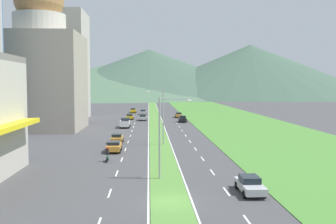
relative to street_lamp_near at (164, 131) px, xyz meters
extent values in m
plane|color=#424244|center=(0.23, -7.75, -4.78)|extent=(600.00, 600.00, 0.00)
cube|color=#518438|center=(0.23, 52.25, -4.75)|extent=(3.20, 240.00, 0.06)
cube|color=#477F33|center=(20.83, 52.25, -4.75)|extent=(24.00, 240.00, 0.06)
cube|color=silver|center=(-4.87, -12.52, -4.78)|extent=(0.16, 2.80, 0.01)
cube|color=silver|center=(-4.87, -4.91, -4.78)|extent=(0.16, 2.80, 0.01)
cube|color=silver|center=(-4.87, 2.70, -4.78)|extent=(0.16, 2.80, 0.01)
cube|color=silver|center=(-4.87, 10.31, -4.78)|extent=(0.16, 2.80, 0.01)
cube|color=silver|center=(-4.87, 17.93, -4.78)|extent=(0.16, 2.80, 0.01)
cube|color=silver|center=(-4.87, 25.54, -4.78)|extent=(0.16, 2.80, 0.01)
cube|color=silver|center=(-4.87, 33.15, -4.78)|extent=(0.16, 2.80, 0.01)
cube|color=silver|center=(-4.87, 40.76, -4.78)|extent=(0.16, 2.80, 0.01)
cube|color=silver|center=(-4.87, 48.38, -4.78)|extent=(0.16, 2.80, 0.01)
cube|color=silver|center=(-4.87, 55.99, -4.78)|extent=(0.16, 2.80, 0.01)
cube|color=silver|center=(5.33, -12.52, -4.78)|extent=(0.16, 2.80, 0.01)
cube|color=silver|center=(5.33, -4.91, -4.78)|extent=(0.16, 2.80, 0.01)
cube|color=silver|center=(5.33, 2.70, -4.78)|extent=(0.16, 2.80, 0.01)
cube|color=silver|center=(5.33, 10.31, -4.78)|extent=(0.16, 2.80, 0.01)
cube|color=silver|center=(5.33, 17.93, -4.78)|extent=(0.16, 2.80, 0.01)
cube|color=silver|center=(5.33, 25.54, -4.78)|extent=(0.16, 2.80, 0.01)
cube|color=silver|center=(5.33, 33.15, -4.78)|extent=(0.16, 2.80, 0.01)
cube|color=silver|center=(5.33, 40.76, -4.78)|extent=(0.16, 2.80, 0.01)
cube|color=silver|center=(5.33, 48.38, -4.78)|extent=(0.16, 2.80, 0.01)
cube|color=silver|center=(5.33, 55.99, -4.78)|extent=(0.16, 2.80, 0.01)
cube|color=silver|center=(-1.52, 52.25, -4.78)|extent=(0.16, 240.00, 0.01)
cube|color=silver|center=(1.98, 52.25, -4.78)|extent=(0.16, 240.00, 0.01)
cube|color=#9E9384|center=(-23.87, 44.31, 5.11)|extent=(16.81, 16.81, 19.78)
cylinder|color=beige|center=(-23.87, 44.31, 17.02)|extent=(10.59, 10.59, 4.03)
cube|color=#B7B2A8|center=(-26.16, 71.77, 9.85)|extent=(14.74, 14.74, 29.26)
cone|color=#47664C|center=(-33.65, 272.67, 7.76)|extent=(227.03, 227.03, 25.08)
cone|color=#3D5647|center=(-0.91, 279.05, 14.06)|extent=(203.33, 203.33, 37.68)
cone|color=#3D5647|center=(77.78, 265.29, 15.44)|extent=(195.67, 195.67, 40.45)
cylinder|color=#99999E|center=(-0.41, -0.01, -0.71)|extent=(0.18, 0.18, 8.14)
cylinder|color=#99999E|center=(1.04, 0.04, 3.21)|extent=(2.90, 0.20, 0.10)
ellipsoid|color=silver|center=(2.49, 0.09, 3.01)|extent=(0.56, 0.28, 0.20)
cylinder|color=#99999E|center=(0.78, 22.23, -0.48)|extent=(0.18, 0.18, 8.60)
cylinder|color=#99999E|center=(-0.41, 22.19, 3.67)|extent=(2.40, 0.17, 0.10)
ellipsoid|color=silver|center=(-1.61, 22.16, 3.47)|extent=(0.56, 0.28, 0.20)
cube|color=yellow|center=(-6.59, 66.92, -4.13)|extent=(1.82, 4.00, 0.66)
cube|color=black|center=(-6.59, 66.76, -3.55)|extent=(1.57, 1.76, 0.51)
cylinder|color=black|center=(-7.46, 68.17, -4.46)|extent=(0.22, 0.64, 0.64)
cylinder|color=black|center=(-5.72, 68.17, -4.46)|extent=(0.22, 0.64, 0.64)
cylinder|color=black|center=(-7.46, 65.68, -4.46)|extent=(0.22, 0.64, 0.64)
cylinder|color=black|center=(-5.72, 65.68, -4.46)|extent=(0.22, 0.64, 0.64)
cube|color=#C6842D|center=(7.05, 72.49, -4.13)|extent=(1.80, 4.19, 0.66)
cube|color=black|center=(7.05, 72.66, -3.55)|extent=(1.55, 1.85, 0.51)
cylinder|color=black|center=(7.91, 71.19, -4.46)|extent=(0.22, 0.64, 0.64)
cylinder|color=black|center=(6.18, 71.19, -4.46)|extent=(0.22, 0.64, 0.64)
cylinder|color=black|center=(7.91, 73.79, -4.46)|extent=(0.22, 0.64, 0.64)
cylinder|color=black|center=(6.18, 73.79, -4.46)|extent=(0.22, 0.64, 0.64)
cube|color=black|center=(6.99, 58.78, -4.09)|extent=(1.72, 4.06, 0.75)
cube|color=black|center=(6.99, 58.94, -3.43)|extent=(1.48, 1.79, 0.55)
cylinder|color=black|center=(7.82, 57.52, -4.46)|extent=(0.22, 0.64, 0.64)
cylinder|color=black|center=(6.17, 57.52, -4.46)|extent=(0.22, 0.64, 0.64)
cylinder|color=black|center=(7.82, 60.04, -4.46)|extent=(0.22, 0.64, 0.64)
cylinder|color=black|center=(6.17, 60.04, -4.46)|extent=(0.22, 0.64, 0.64)
cube|color=#B2B2B7|center=(-3.28, 84.33, -4.11)|extent=(1.78, 4.42, 0.70)
cube|color=black|center=(-3.28, 84.15, -3.49)|extent=(1.53, 1.94, 0.54)
cylinder|color=black|center=(-4.13, 85.70, -4.46)|extent=(0.22, 0.64, 0.64)
cylinder|color=black|center=(-2.42, 85.70, -4.46)|extent=(0.22, 0.64, 0.64)
cylinder|color=black|center=(-4.13, 82.96, -4.46)|extent=(0.22, 0.64, 0.64)
cylinder|color=black|center=(-2.42, 82.96, -4.46)|extent=(0.22, 0.64, 0.64)
cube|color=#B2B2B7|center=(7.26, -5.49, -4.16)|extent=(1.78, 4.67, 0.61)
cube|color=black|center=(7.26, -5.30, -3.59)|extent=(1.53, 2.06, 0.54)
cylinder|color=black|center=(8.12, -6.94, -4.46)|extent=(0.22, 0.64, 0.64)
cylinder|color=black|center=(6.41, -6.94, -4.46)|extent=(0.22, 0.64, 0.64)
cylinder|color=black|center=(8.12, -4.04, -4.46)|extent=(0.22, 0.64, 0.64)
cylinder|color=black|center=(6.41, -4.04, -4.46)|extent=(0.22, 0.64, 0.64)
cube|color=yellow|center=(-6.64, 92.05, -4.09)|extent=(1.81, 4.58, 0.75)
cube|color=black|center=(-6.64, 91.87, -3.47)|extent=(1.56, 2.02, 0.49)
cylinder|color=black|center=(-7.50, 93.47, -4.46)|extent=(0.22, 0.64, 0.64)
cylinder|color=black|center=(-5.77, 93.47, -4.46)|extent=(0.22, 0.64, 0.64)
cylinder|color=black|center=(-7.50, 90.63, -4.46)|extent=(0.22, 0.64, 0.64)
cylinder|color=black|center=(-5.77, 90.63, -4.46)|extent=(0.22, 0.64, 0.64)
cube|color=#C6842D|center=(-6.34, 16.13, -4.10)|extent=(1.87, 4.48, 0.71)
cube|color=black|center=(-6.34, 15.96, -3.53)|extent=(1.61, 1.97, 0.43)
cylinder|color=black|center=(-7.23, 17.52, -4.46)|extent=(0.22, 0.64, 0.64)
cylinder|color=black|center=(-5.44, 17.52, -4.46)|extent=(0.22, 0.64, 0.64)
cylinder|color=black|center=(-7.23, 14.75, -4.46)|extent=(0.22, 0.64, 0.64)
cylinder|color=black|center=(-5.44, 14.75, -4.46)|extent=(0.22, 0.64, 0.64)
cube|color=#B2B2B7|center=(-3.03, 63.98, -4.12)|extent=(1.90, 4.30, 0.68)
cube|color=black|center=(-3.03, 63.81, -3.54)|extent=(1.63, 1.89, 0.49)
cylinder|color=black|center=(-3.94, 65.32, -4.46)|extent=(0.22, 0.64, 0.64)
cylinder|color=black|center=(-2.12, 65.32, -4.46)|extent=(0.22, 0.64, 0.64)
cylinder|color=black|center=(-3.94, 62.65, -4.46)|extent=(0.22, 0.64, 0.64)
cylinder|color=black|center=(-2.12, 62.65, -4.46)|extent=(0.22, 0.64, 0.64)
cube|color=#C6842D|center=(-6.60, 24.49, -4.11)|extent=(1.76, 4.52, 0.70)
cube|color=black|center=(-6.60, 24.31, -3.52)|extent=(1.51, 1.99, 0.49)
cylinder|color=black|center=(-7.44, 25.89, -4.46)|extent=(0.22, 0.64, 0.64)
cylinder|color=black|center=(-5.76, 25.89, -4.46)|extent=(0.22, 0.64, 0.64)
cylinder|color=black|center=(-7.44, 23.09, -4.46)|extent=(0.22, 0.64, 0.64)
cylinder|color=black|center=(-5.76, 23.09, -4.46)|extent=(0.22, 0.64, 0.64)
cube|color=silver|center=(-6.68, 47.08, -3.98)|extent=(2.00, 5.40, 0.80)
cube|color=black|center=(-6.68, 48.68, -3.18)|extent=(1.84, 2.00, 0.80)
cube|color=silver|center=(-7.62, 45.98, -3.36)|extent=(0.10, 3.20, 0.44)
cube|color=silver|center=(-5.74, 45.98, -3.36)|extent=(0.10, 3.20, 0.44)
cube|color=silver|center=(-6.68, 44.43, -3.36)|extent=(1.84, 0.10, 0.44)
cylinder|color=black|center=(-7.64, 48.70, -4.38)|extent=(0.26, 0.80, 0.80)
cylinder|color=black|center=(-5.72, 48.70, -4.38)|extent=(0.26, 0.80, 0.80)
cylinder|color=black|center=(-7.64, 45.46, -4.38)|extent=(0.26, 0.80, 0.80)
cylinder|color=black|center=(-5.72, 45.46, -4.38)|extent=(0.26, 0.80, 0.80)
cylinder|color=black|center=(-6.53, 9.91, -4.48)|extent=(0.10, 0.60, 0.60)
cylinder|color=black|center=(-6.53, 8.51, -4.48)|extent=(0.12, 0.60, 0.60)
cube|color=#0C5128|center=(-6.53, 9.21, -4.31)|extent=(0.20, 1.12, 0.25)
ellipsoid|color=#0C5128|center=(-6.53, 9.41, -3.95)|extent=(0.24, 0.44, 0.24)
cube|color=black|center=(-6.53, 9.11, -3.58)|extent=(0.36, 0.28, 0.70)
sphere|color=red|center=(-6.53, 9.16, -3.11)|extent=(0.26, 0.26, 0.26)
camera|label=1|loc=(-1.46, -38.36, 4.59)|focal=41.84mm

